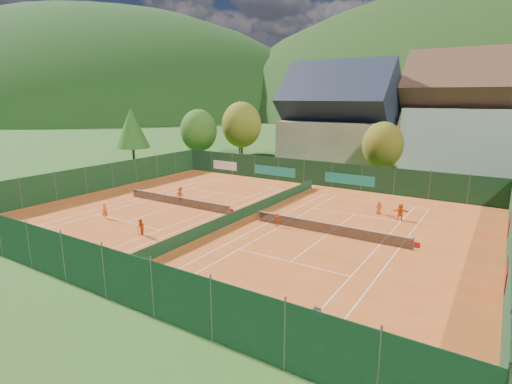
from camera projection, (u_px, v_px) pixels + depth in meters
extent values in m
plane|color=#274F18|center=(244.00, 218.00, 35.67)|extent=(600.00, 600.00, 0.00)
cube|color=#BE4E1B|center=(244.00, 218.00, 35.67)|extent=(40.00, 32.00, 0.01)
cube|color=white|center=(244.00, 184.00, 49.59)|extent=(10.97, 0.06, 0.00)
cube|color=white|center=(68.00, 241.00, 30.06)|extent=(10.97, 0.06, 0.00)
cube|color=white|center=(140.00, 198.00, 42.68)|extent=(0.06, 23.77, 0.00)
cube|color=white|center=(222.00, 214.00, 36.97)|extent=(0.06, 23.77, 0.00)
cube|color=white|center=(149.00, 200.00, 41.97)|extent=(0.06, 23.77, 0.00)
cube|color=white|center=(210.00, 211.00, 37.69)|extent=(0.06, 23.77, 0.00)
cube|color=white|center=(217.00, 193.00, 45.08)|extent=(8.23, 0.06, 0.00)
cube|color=white|center=(126.00, 222.00, 34.57)|extent=(8.23, 0.06, 0.00)
cube|color=white|center=(178.00, 205.00, 39.83)|extent=(0.06, 12.80, 0.00)
cube|color=white|center=(372.00, 201.00, 41.27)|extent=(10.97, 0.06, 0.00)
cube|color=white|center=(244.00, 296.00, 21.74)|extent=(10.97, 0.06, 0.00)
cube|color=white|center=(268.00, 223.00, 34.36)|extent=(0.06, 23.77, 0.00)
cube|color=white|center=(399.00, 248.00, 28.65)|extent=(0.06, 23.77, 0.00)
cube|color=white|center=(282.00, 225.00, 33.64)|extent=(0.06, 23.77, 0.00)
cube|color=white|center=(380.00, 244.00, 29.36)|extent=(0.06, 23.77, 0.00)
cube|color=white|center=(355.00, 214.00, 36.76)|extent=(8.23, 0.06, 0.00)
cube|color=white|center=(290.00, 262.00, 26.25)|extent=(8.23, 0.06, 0.00)
cube|color=white|center=(328.00, 234.00, 31.50)|extent=(0.06, 12.80, 0.00)
cylinder|color=#59595B|center=(134.00, 192.00, 43.04)|extent=(0.10, 0.10, 1.02)
cylinder|color=#59595B|center=(229.00, 210.00, 36.38)|extent=(0.10, 0.10, 1.02)
cube|color=black|center=(178.00, 201.00, 39.72)|extent=(12.80, 0.02, 0.86)
cube|color=white|center=(177.00, 197.00, 39.62)|extent=(12.80, 0.04, 0.06)
cube|color=red|center=(232.00, 211.00, 36.27)|extent=(0.40, 0.04, 0.40)
cylinder|color=#59595B|center=(259.00, 215.00, 34.72)|extent=(0.10, 0.10, 1.02)
cylinder|color=#59595B|center=(413.00, 244.00, 28.06)|extent=(0.10, 0.10, 1.02)
cube|color=black|center=(328.00, 229.00, 31.40)|extent=(12.80, 0.02, 0.86)
cube|color=white|center=(328.00, 223.00, 31.30)|extent=(12.80, 0.04, 0.06)
cube|color=red|center=(417.00, 245.00, 27.94)|extent=(0.40, 0.04, 0.40)
cube|color=#163C20|center=(244.00, 213.00, 35.55)|extent=(0.03, 28.80, 1.00)
cube|color=#13341C|center=(318.00, 173.00, 48.46)|extent=(40.00, 0.04, 3.00)
cube|color=teal|center=(274.00, 171.00, 51.60)|extent=(6.00, 0.03, 1.20)
cube|color=teal|center=(349.00, 179.00, 46.40)|extent=(6.00, 0.03, 1.20)
cube|color=silver|center=(225.00, 165.00, 55.76)|extent=(4.00, 0.03, 1.20)
cube|color=#13361E|center=(83.00, 265.00, 22.17)|extent=(40.00, 0.04, 3.00)
cube|color=#163D1D|center=(100.00, 178.00, 45.72)|extent=(0.04, 32.00, 3.00)
cube|color=#13361B|center=(509.00, 246.00, 24.91)|extent=(0.04, 32.00, 3.00)
cube|color=#B21414|center=(506.00, 274.00, 21.73)|extent=(0.03, 3.00, 1.20)
cube|color=#B21414|center=(508.00, 225.00, 29.94)|extent=(0.03, 3.00, 1.20)
cube|color=#C5AF8B|center=(337.00, 144.00, 61.05)|extent=(15.00, 12.00, 7.00)
cube|color=#1E2333|center=(339.00, 100.00, 59.53)|extent=(16.20, 12.00, 12.00)
cube|color=silver|center=(482.00, 141.00, 55.86)|extent=(20.00, 11.00, 9.00)
cube|color=brown|center=(489.00, 88.00, 54.17)|extent=(21.60, 11.00, 11.00)
cylinder|color=#4E341B|center=(200.00, 156.00, 63.21)|extent=(0.36, 0.36, 2.80)
ellipsoid|color=#305D1A|center=(199.00, 131.00, 62.28)|extent=(5.72, 5.72, 6.58)
cylinder|color=#452A18|center=(242.00, 152.00, 66.02)|extent=(0.36, 0.36, 3.15)
ellipsoid|color=olive|center=(241.00, 125.00, 64.97)|extent=(6.44, 6.44, 7.40)
cylinder|color=#4C2C1B|center=(239.00, 144.00, 75.67)|extent=(0.36, 0.36, 3.50)
cone|color=#2E5E1B|center=(239.00, 117.00, 74.50)|extent=(5.60, 5.60, 6.50)
cylinder|color=#402617|center=(381.00, 173.00, 50.33)|extent=(0.36, 0.36, 2.45)
ellipsoid|color=olive|center=(383.00, 145.00, 49.51)|extent=(5.01, 5.01, 5.76)
cylinder|color=#4A2F1A|center=(134.00, 158.00, 59.72)|extent=(0.36, 0.36, 3.15)
cone|color=#265819|center=(132.00, 128.00, 58.67)|extent=(5.04, 5.04, 5.85)
ellipsoid|color=black|center=(489.00, 172.00, 286.80)|extent=(440.00, 440.00, 242.00)
ellipsoid|color=black|center=(117.00, 162.00, 289.88)|extent=(340.00, 340.00, 204.00)
cylinder|color=slate|center=(313.00, 315.00, 19.11)|extent=(0.02, 0.02, 0.80)
cylinder|color=slate|center=(318.00, 317.00, 18.96)|extent=(0.02, 0.02, 0.80)
cylinder|color=slate|center=(315.00, 312.00, 19.36)|extent=(0.02, 0.02, 0.80)
cylinder|color=slate|center=(321.00, 314.00, 19.20)|extent=(0.02, 0.02, 0.80)
cube|color=slate|center=(317.00, 312.00, 19.12)|extent=(0.34, 0.34, 0.30)
ellipsoid|color=#CCD833|center=(317.00, 311.00, 19.12)|extent=(0.28, 0.28, 0.16)
sphere|color=#CCD833|center=(127.00, 221.00, 34.82)|extent=(0.07, 0.07, 0.07)
sphere|color=#CCD833|center=(280.00, 266.00, 25.53)|extent=(0.07, 0.07, 0.07)
sphere|color=#CCD833|center=(302.00, 222.00, 34.60)|extent=(0.07, 0.07, 0.07)
imported|color=#FB6016|center=(105.00, 211.00, 35.40)|extent=(0.61, 0.59, 1.40)
imported|color=#D24512|center=(141.00, 228.00, 30.97)|extent=(0.80, 0.70, 1.37)
imported|color=#CE4112|center=(180.00, 194.00, 41.01)|extent=(1.07, 0.68, 1.57)
imported|color=#DC5013|center=(277.00, 220.00, 33.20)|extent=(0.76, 0.55, 1.20)
imported|color=#D14612|center=(379.00, 208.00, 36.72)|extent=(0.69, 0.55, 1.22)
imported|color=#E75114|center=(400.00, 212.00, 34.86)|extent=(1.47, 0.68, 1.52)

